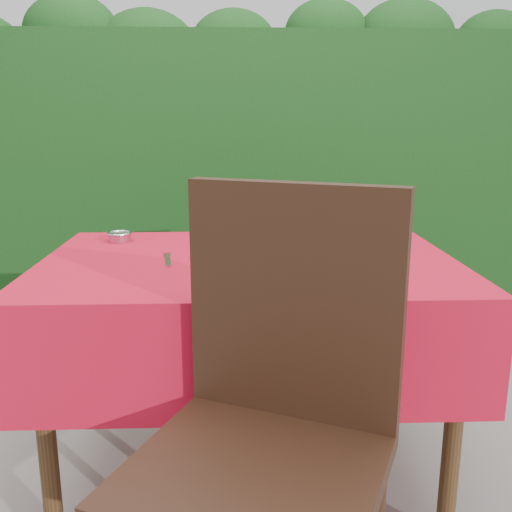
{
  "coord_description": "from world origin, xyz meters",
  "views": [
    {
      "loc": [
        -0.04,
        -1.7,
        1.17
      ],
      "look_at": [
        0.02,
        -0.05,
        0.77
      ],
      "focal_mm": 40.0,
      "sensor_mm": 36.0,
      "label": 1
    }
  ],
  "objects_px": {
    "pasta_plate": "(244,234)",
    "steel_ramekin": "(120,237)",
    "chair_far": "(247,274)",
    "wine_glass": "(372,204)",
    "chair_near": "(273,407)",
    "water_glass": "(376,239)",
    "fork": "(168,261)",
    "pizza_plate": "(268,257)"
  },
  "relations": [
    {
      "from": "water_glass",
      "to": "fork",
      "type": "distance_m",
      "value": 0.67
    },
    {
      "from": "pizza_plate",
      "to": "pasta_plate",
      "type": "relative_size",
      "value": 1.3
    },
    {
      "from": "steel_ramekin",
      "to": "chair_near",
      "type": "bearing_deg",
      "value": -62.32
    },
    {
      "from": "pasta_plate",
      "to": "wine_glass",
      "type": "xyz_separation_m",
      "value": [
        0.45,
        0.03,
        0.1
      ]
    },
    {
      "from": "water_glass",
      "to": "fork",
      "type": "xyz_separation_m",
      "value": [
        -0.66,
        -0.11,
        -0.04
      ]
    },
    {
      "from": "pasta_plate",
      "to": "water_glass",
      "type": "height_order",
      "value": "water_glass"
    },
    {
      "from": "chair_far",
      "to": "wine_glass",
      "type": "height_order",
      "value": "wine_glass"
    },
    {
      "from": "fork",
      "to": "water_glass",
      "type": "bearing_deg",
      "value": 1.61
    },
    {
      "from": "pizza_plate",
      "to": "water_glass",
      "type": "height_order",
      "value": "water_glass"
    },
    {
      "from": "pasta_plate",
      "to": "wine_glass",
      "type": "relative_size",
      "value": 1.44
    },
    {
      "from": "pizza_plate",
      "to": "chair_near",
      "type": "bearing_deg",
      "value": -92.02
    },
    {
      "from": "chair_far",
      "to": "pizza_plate",
      "type": "distance_m",
      "value": 0.79
    },
    {
      "from": "fork",
      "to": "steel_ramekin",
      "type": "relative_size",
      "value": 2.38
    },
    {
      "from": "pasta_plate",
      "to": "fork",
      "type": "relative_size",
      "value": 1.37
    },
    {
      "from": "pasta_plate",
      "to": "fork",
      "type": "bearing_deg",
      "value": -130.23
    },
    {
      "from": "pizza_plate",
      "to": "water_glass",
      "type": "distance_m",
      "value": 0.4
    },
    {
      "from": "pasta_plate",
      "to": "steel_ramekin",
      "type": "xyz_separation_m",
      "value": [
        -0.43,
        0.02,
        -0.01
      ]
    },
    {
      "from": "chair_near",
      "to": "wine_glass",
      "type": "relative_size",
      "value": 5.84
    },
    {
      "from": "chair_near",
      "to": "chair_far",
      "type": "height_order",
      "value": "chair_near"
    },
    {
      "from": "chair_far",
      "to": "water_glass",
      "type": "height_order",
      "value": "chair_far"
    },
    {
      "from": "water_glass",
      "to": "wine_glass",
      "type": "relative_size",
      "value": 0.52
    },
    {
      "from": "water_glass",
      "to": "wine_glass",
      "type": "distance_m",
      "value": 0.21
    },
    {
      "from": "water_glass",
      "to": "chair_far",
      "type": "bearing_deg",
      "value": 125.46
    },
    {
      "from": "chair_far",
      "to": "pizza_plate",
      "type": "height_order",
      "value": "chair_far"
    },
    {
      "from": "pizza_plate",
      "to": "steel_ramekin",
      "type": "relative_size",
      "value": 4.26
    },
    {
      "from": "chair_far",
      "to": "wine_glass",
      "type": "xyz_separation_m",
      "value": [
        0.43,
        -0.37,
        0.35
      ]
    },
    {
      "from": "chair_near",
      "to": "fork",
      "type": "height_order",
      "value": "chair_near"
    },
    {
      "from": "pizza_plate",
      "to": "wine_glass",
      "type": "height_order",
      "value": "wine_glass"
    },
    {
      "from": "wine_glass",
      "to": "steel_ramekin",
      "type": "height_order",
      "value": "wine_glass"
    },
    {
      "from": "pasta_plate",
      "to": "steel_ramekin",
      "type": "bearing_deg",
      "value": 177.69
    },
    {
      "from": "water_glass",
      "to": "wine_glass",
      "type": "bearing_deg",
      "value": 81.33
    },
    {
      "from": "chair_far",
      "to": "chair_near",
      "type": "bearing_deg",
      "value": 84.74
    },
    {
      "from": "water_glass",
      "to": "pasta_plate",
      "type": "bearing_deg",
      "value": 158.76
    },
    {
      "from": "chair_near",
      "to": "pizza_plate",
      "type": "relative_size",
      "value": 3.1
    },
    {
      "from": "water_glass",
      "to": "fork",
      "type": "height_order",
      "value": "water_glass"
    },
    {
      "from": "chair_far",
      "to": "wine_glass",
      "type": "distance_m",
      "value": 0.67
    },
    {
      "from": "pizza_plate",
      "to": "wine_glass",
      "type": "relative_size",
      "value": 1.88
    },
    {
      "from": "steel_ramekin",
      "to": "chair_far",
      "type": "bearing_deg",
      "value": 40.52
    },
    {
      "from": "water_glass",
      "to": "fork",
      "type": "bearing_deg",
      "value": -170.23
    },
    {
      "from": "chair_far",
      "to": "steel_ramekin",
      "type": "relative_size",
      "value": 11.48
    },
    {
      "from": "chair_far",
      "to": "fork",
      "type": "bearing_deg",
      "value": 63.31
    },
    {
      "from": "fork",
      "to": "steel_ramekin",
      "type": "xyz_separation_m",
      "value": [
        -0.2,
        0.29,
        0.01
      ]
    }
  ]
}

